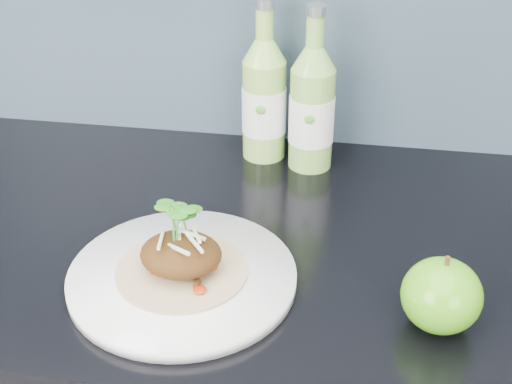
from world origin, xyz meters
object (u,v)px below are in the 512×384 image
(green_apple, at_px, (442,295))
(cider_bottle_left, at_px, (264,100))
(dinner_plate, at_px, (182,277))
(cider_bottle_right, at_px, (312,108))

(green_apple, distance_m, cider_bottle_left, 0.45)
(dinner_plate, height_order, green_apple, green_apple)
(green_apple, relative_size, cider_bottle_left, 0.42)
(green_apple, height_order, cider_bottle_right, cider_bottle_right)
(dinner_plate, distance_m, cider_bottle_left, 0.36)
(dinner_plate, xyz_separation_m, cider_bottle_left, (0.05, 0.34, 0.09))
(dinner_plate, height_order, cider_bottle_left, cider_bottle_left)
(cider_bottle_right, bearing_deg, cider_bottle_left, 152.33)
(dinner_plate, relative_size, cider_bottle_left, 1.23)
(cider_bottle_right, bearing_deg, green_apple, -75.04)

